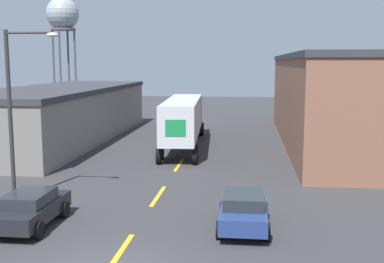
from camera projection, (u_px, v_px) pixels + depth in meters
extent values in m
cube|color=gold|center=(120.00, 253.00, 16.93)|extent=(0.20, 3.69, 0.01)
cube|color=gold|center=(158.00, 196.00, 24.19)|extent=(0.20, 3.69, 0.01)
cube|color=gold|center=(179.00, 165.00, 31.45)|extent=(0.20, 3.69, 0.01)
cube|color=slate|center=(62.00, 116.00, 41.45)|extent=(8.18, 26.73, 4.17)
cube|color=#333338|center=(61.00, 89.00, 41.13)|extent=(8.38, 26.93, 0.40)
cube|color=brown|center=(342.00, 102.00, 39.30)|extent=(9.26, 29.10, 6.92)
cube|color=#333338|center=(344.00, 57.00, 38.77)|extent=(9.46, 29.30, 0.40)
cube|color=black|center=(189.00, 113.00, 44.46)|extent=(2.43, 3.01, 2.98)
cube|color=silver|center=(183.00, 117.00, 36.61)|extent=(3.10, 12.38, 2.70)
cube|color=#198442|center=(175.00, 128.00, 30.54)|extent=(1.31, 0.11, 1.08)
cylinder|color=black|center=(202.00, 128.00, 44.97)|extent=(0.34, 1.09, 1.08)
cylinder|color=black|center=(177.00, 128.00, 45.10)|extent=(0.34, 1.09, 1.08)
cylinder|color=black|center=(202.00, 130.00, 43.82)|extent=(0.34, 1.09, 1.08)
cylinder|color=black|center=(176.00, 130.00, 43.96)|extent=(0.34, 1.09, 1.08)
cylinder|color=black|center=(196.00, 152.00, 32.95)|extent=(0.34, 1.09, 1.08)
cylinder|color=black|center=(161.00, 152.00, 33.08)|extent=(0.34, 1.09, 1.08)
cylinder|color=black|center=(195.00, 156.00, 31.57)|extent=(0.34, 1.09, 1.08)
cylinder|color=black|center=(159.00, 156.00, 31.70)|extent=(0.34, 1.09, 1.08)
cube|color=navy|center=(243.00, 212.00, 19.41)|extent=(1.81, 4.24, 0.65)
cube|color=#23282D|center=(244.00, 199.00, 19.20)|extent=(1.59, 2.20, 0.49)
cylinder|color=black|center=(265.00, 211.00, 20.64)|extent=(0.22, 0.70, 0.70)
cylinder|color=black|center=(223.00, 209.00, 20.85)|extent=(0.22, 0.70, 0.70)
cylinder|color=black|center=(267.00, 232.00, 18.06)|extent=(0.22, 0.70, 0.70)
cylinder|color=black|center=(219.00, 230.00, 18.26)|extent=(0.22, 0.70, 0.70)
cube|color=black|center=(31.00, 211.00, 19.57)|extent=(1.81, 4.24, 0.65)
cube|color=#23282D|center=(29.00, 198.00, 19.36)|extent=(1.59, 2.20, 0.49)
cylinder|color=black|center=(65.00, 209.00, 20.80)|extent=(0.22, 0.70, 0.70)
cylinder|color=black|center=(25.00, 208.00, 21.01)|extent=(0.22, 0.70, 0.70)
cylinder|color=black|center=(39.00, 230.00, 18.22)|extent=(0.22, 0.70, 0.70)
cylinder|color=#47474C|center=(75.00, 69.00, 69.17)|extent=(0.28, 0.28, 11.53)
cylinder|color=#47474C|center=(69.00, 68.00, 70.95)|extent=(0.28, 0.28, 11.53)
cylinder|color=#47474C|center=(54.00, 69.00, 69.54)|extent=(0.28, 0.28, 11.53)
cylinder|color=#47474C|center=(60.00, 69.00, 67.76)|extent=(0.28, 0.28, 11.53)
cylinder|color=#4C4C51|center=(63.00, 29.00, 68.56)|extent=(3.52, 3.52, 0.30)
sphere|color=#939EA8|center=(63.00, 14.00, 68.25)|extent=(4.63, 4.63, 4.63)
cylinder|color=#2D2D30|center=(10.00, 117.00, 22.82)|extent=(0.20, 0.20, 8.16)
cylinder|color=#2D2D30|center=(29.00, 33.00, 22.13)|extent=(2.25, 0.11, 0.11)
ellipsoid|color=silver|center=(52.00, 35.00, 22.02)|extent=(0.56, 0.32, 0.22)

